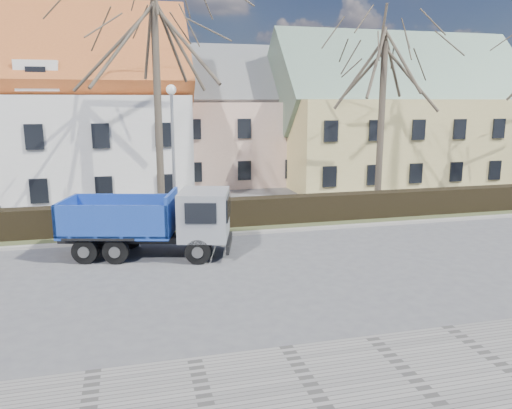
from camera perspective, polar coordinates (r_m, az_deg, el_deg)
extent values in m
plane|color=#4D4D50|center=(17.94, -2.43, -7.42)|extent=(120.00, 120.00, 0.00)
cube|color=gray|center=(10.56, 7.81, -22.00)|extent=(80.00, 5.00, 0.08)
cube|color=gray|center=(22.25, -4.86, -3.49)|extent=(80.00, 0.30, 0.12)
cube|color=#3D4526|center=(23.78, -5.49, -2.53)|extent=(80.00, 3.00, 0.10)
cube|color=black|center=(23.45, -5.44, -1.22)|extent=(60.00, 0.90, 1.30)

